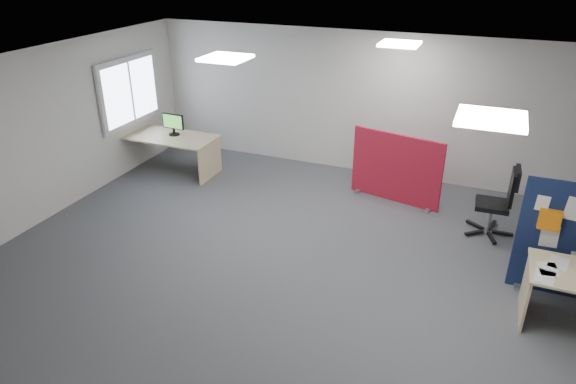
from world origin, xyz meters
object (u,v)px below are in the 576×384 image
(monitor_second, at_px, (173,123))
(office_chair, at_px, (502,198))
(red_divider, at_px, (396,169))
(second_desk, at_px, (172,144))

(monitor_second, bearing_deg, office_chair, -0.50)
(red_divider, height_order, office_chair, red_divider)
(monitor_second, bearing_deg, red_divider, 6.07)
(monitor_second, height_order, office_chair, monitor_second)
(red_divider, height_order, second_desk, red_divider)
(red_divider, distance_m, monitor_second, 4.31)
(red_divider, xyz_separation_m, monitor_second, (-4.29, -0.26, 0.36))
(second_desk, distance_m, monitor_second, 0.41)
(second_desk, height_order, office_chair, office_chair)
(second_desk, xyz_separation_m, office_chair, (6.04, -0.27, 0.08))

